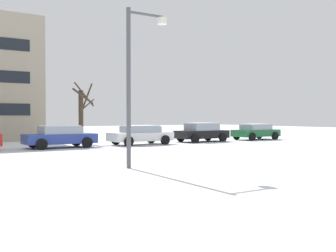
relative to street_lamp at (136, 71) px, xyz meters
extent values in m
cylinder|color=#4C4F54|center=(-0.29, 0.00, -0.63)|extent=(0.16, 0.16, 5.84)
cylinder|color=#4C4F54|center=(0.43, 0.00, 2.14)|extent=(1.43, 0.10, 0.10)
cylinder|color=silver|center=(1.14, 0.00, 1.99)|extent=(0.36, 0.36, 0.25)
cube|color=#283D93|center=(0.43, 10.72, -3.00)|extent=(4.23, 1.89, 0.58)
cube|color=#8C99A8|center=(0.43, 10.72, -2.48)|extent=(2.34, 1.70, 0.46)
cube|color=white|center=(0.43, 10.72, -2.21)|extent=(2.13, 1.57, 0.06)
cylinder|color=black|center=(1.77, 11.66, -3.24)|extent=(0.64, 0.23, 0.64)
cylinder|color=black|center=(1.82, 9.83, -3.24)|extent=(0.64, 0.23, 0.64)
cylinder|color=black|center=(-0.95, 11.60, -3.24)|extent=(0.64, 0.23, 0.64)
cylinder|color=black|center=(-0.91, 9.77, -3.24)|extent=(0.64, 0.23, 0.64)
cube|color=white|center=(5.85, 10.51, -3.01)|extent=(4.32, 1.90, 0.56)
cube|color=#8C99A8|center=(5.85, 10.51, -2.52)|extent=(2.39, 1.71, 0.42)
cube|color=white|center=(5.85, 10.51, -2.28)|extent=(2.17, 1.58, 0.06)
cylinder|color=black|center=(7.22, 11.46, -3.24)|extent=(0.64, 0.23, 0.64)
cylinder|color=black|center=(7.26, 9.62, -3.24)|extent=(0.64, 0.23, 0.64)
cylinder|color=black|center=(4.44, 11.39, -3.24)|extent=(0.64, 0.23, 0.64)
cylinder|color=black|center=(4.48, 9.55, -3.24)|extent=(0.64, 0.23, 0.64)
cube|color=black|center=(11.27, 10.82, -3.00)|extent=(4.11, 1.82, 0.58)
cube|color=#8C99A8|center=(11.27, 10.82, -2.44)|extent=(2.28, 1.64, 0.53)
cube|color=white|center=(11.27, 10.82, -2.15)|extent=(2.07, 1.52, 0.06)
cylinder|color=black|center=(12.57, 11.74, -3.24)|extent=(0.64, 0.23, 0.64)
cylinder|color=black|center=(12.61, 9.97, -3.24)|extent=(0.64, 0.23, 0.64)
cylinder|color=black|center=(9.92, 11.68, -3.24)|extent=(0.64, 0.23, 0.64)
cylinder|color=black|center=(9.96, 9.91, -3.24)|extent=(0.64, 0.23, 0.64)
cube|color=#1E6038|center=(16.69, 10.61, -3.01)|extent=(4.11, 1.82, 0.56)
cube|color=#8C99A8|center=(16.69, 10.61, -2.52)|extent=(2.27, 1.64, 0.42)
cube|color=white|center=(16.69, 10.61, -2.28)|extent=(2.07, 1.51, 0.06)
cylinder|color=black|center=(17.99, 11.52, -3.24)|extent=(0.64, 0.23, 0.64)
cylinder|color=black|center=(18.03, 9.76, -3.24)|extent=(0.64, 0.23, 0.64)
cylinder|color=black|center=(15.34, 11.46, -3.24)|extent=(0.64, 0.23, 0.64)
cylinder|color=black|center=(15.38, 9.70, -3.24)|extent=(0.64, 0.23, 0.64)
cylinder|color=#423326|center=(2.96, 14.06, -1.67)|extent=(0.34, 0.34, 3.77)
cylinder|color=#423326|center=(3.48, 14.24, -0.25)|extent=(0.52, 1.18, 1.95)
cylinder|color=#423326|center=(2.85, 13.37, -0.23)|extent=(1.49, 0.37, 1.14)
cylinder|color=#423326|center=(3.52, 14.37, -0.84)|extent=(0.71, 1.20, 0.91)
cylinder|color=#423326|center=(2.94, 13.38, -0.11)|extent=(1.45, 0.14, 1.68)
camera|label=1|loc=(-6.72, -12.88, -1.68)|focal=42.04mm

